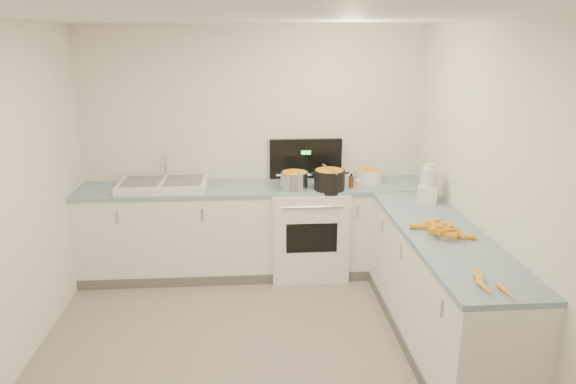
{
  "coord_description": "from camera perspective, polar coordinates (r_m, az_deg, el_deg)",
  "views": [
    {
      "loc": [
        -0.02,
        -3.27,
        2.37
      ],
      "look_at": [
        0.3,
        1.1,
        1.05
      ],
      "focal_mm": 32.0,
      "sensor_mm": 36.0,
      "label": 1
    }
  ],
  "objects": [
    {
      "name": "black_pot",
      "position": [
        5.04,
        4.62,
        1.25
      ],
      "size": [
        0.39,
        0.39,
        0.22
      ],
      "primitive_type": "cylinder",
      "rotation": [
        0.0,
        0.0,
        0.39
      ],
      "color": "black",
      "rests_on": "stove"
    },
    {
      "name": "counter_right",
      "position": [
        4.3,
        16.52,
        -10.19
      ],
      "size": [
        0.62,
        2.2,
        0.94
      ],
      "color": "white",
      "rests_on": "ground"
    },
    {
      "name": "peelings",
      "position": [
        5.25,
        -16.01,
        1.15
      ],
      "size": [
        0.2,
        0.2,
        0.01
      ],
      "color": "tan",
      "rests_on": "sink"
    },
    {
      "name": "wall_right",
      "position": [
        3.88,
        23.14,
        -1.4
      ],
      "size": [
        0.0,
        4.0,
        2.5
      ],
      "primitive_type": null,
      "rotation": [
        1.57,
        0.0,
        -1.57
      ],
      "color": "silver",
      "rests_on": "ground"
    },
    {
      "name": "wooden_spoon",
      "position": [
        5.01,
        4.65,
        2.54
      ],
      "size": [
        0.09,
        0.39,
        0.02
      ],
      "primitive_type": "cylinder",
      "rotation": [
        1.57,
        0.0,
        0.2
      ],
      "color": "#AD7A47",
      "rests_on": "black_pot"
    },
    {
      "name": "peeled_carrots",
      "position": [
        3.33,
        21.3,
        -9.55
      ],
      "size": [
        0.16,
        0.37,
        0.04
      ],
      "color": "#FFA926",
      "rests_on": "counter_right"
    },
    {
      "name": "food_processor",
      "position": [
        4.8,
        15.36,
        0.7
      ],
      "size": [
        0.24,
        0.26,
        0.35
      ],
      "color": "white",
      "rests_on": "counter_right"
    },
    {
      "name": "steel_pot",
      "position": [
        5.03,
        0.7,
        1.15
      ],
      "size": [
        0.3,
        0.3,
        0.2
      ],
      "primitive_type": "cylinder",
      "rotation": [
        0.0,
        0.0,
        -0.15
      ],
      "color": "silver",
      "rests_on": "stove"
    },
    {
      "name": "mixing_bowl",
      "position": [
        5.35,
        8.94,
        1.77
      ],
      "size": [
        0.31,
        0.31,
        0.13
      ],
      "primitive_type": "cylinder",
      "rotation": [
        0.0,
        0.0,
        0.12
      ],
      "color": "white",
      "rests_on": "counter_back"
    },
    {
      "name": "counter_back",
      "position": [
        5.32,
        -3.7,
        -4.18
      ],
      "size": [
        3.5,
        0.62,
        0.94
      ],
      "color": "white",
      "rests_on": "ground"
    },
    {
      "name": "ceiling",
      "position": [
        3.27,
        -4.08,
        18.98
      ],
      "size": [
        3.5,
        4.0,
        0.0
      ],
      "primitive_type": null,
      "rotation": [
        3.14,
        0.0,
        0.0
      ],
      "color": "silver",
      "rests_on": "ground"
    },
    {
      "name": "carrot_pile",
      "position": [
        4.08,
        16.62,
        -3.88
      ],
      "size": [
        0.43,
        0.44,
        0.1
      ],
      "color": "#FFA51F",
      "rests_on": "counter_right"
    },
    {
      "name": "sink",
      "position": [
        5.24,
        -13.69,
        0.86
      ],
      "size": [
        0.86,
        0.52,
        0.31
      ],
      "color": "white",
      "rests_on": "counter_back"
    },
    {
      "name": "spice_jar",
      "position": [
        5.08,
        7.81,
        0.73
      ],
      "size": [
        0.05,
        0.05,
        0.08
      ],
      "primitive_type": "cylinder",
      "color": "#E5B266",
      "rests_on": "counter_back"
    },
    {
      "name": "extract_bottle",
      "position": [
        5.13,
        7.04,
        1.13
      ],
      "size": [
        0.05,
        0.05,
        0.12
      ],
      "primitive_type": "cylinder",
      "color": "#593319",
      "rests_on": "counter_back"
    },
    {
      "name": "floor",
      "position": [
        4.04,
        -3.31,
        -19.19
      ],
      "size": [
        3.5,
        4.0,
        0.0
      ],
      "primitive_type": null,
      "color": "gray",
      "rests_on": "ground"
    },
    {
      "name": "wall_back",
      "position": [
        5.39,
        -3.88,
        4.73
      ],
      "size": [
        3.5,
        0.0,
        2.5
      ],
      "primitive_type": null,
      "rotation": [
        1.57,
        0.0,
        0.0
      ],
      "color": "silver",
      "rests_on": "ground"
    },
    {
      "name": "stove",
      "position": [
        5.34,
        2.23,
        -4.05
      ],
      "size": [
        0.76,
        0.65,
        1.36
      ],
      "color": "white",
      "rests_on": "ground"
    }
  ]
}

